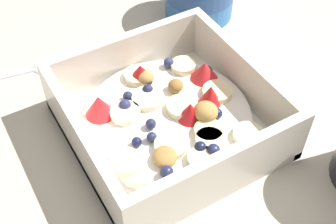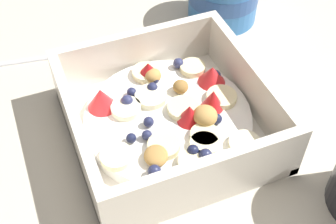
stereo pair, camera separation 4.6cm
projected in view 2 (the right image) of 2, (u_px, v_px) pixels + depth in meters
The scene contains 3 objects.
ground_plane at pixel (183, 127), 0.49m from camera, with size 2.40×2.40×0.00m, color beige.
fruit_bowl at pixel (169, 117), 0.47m from camera, with size 0.20×0.20×0.06m.
spoon at pixel (47, 56), 0.56m from camera, with size 0.05×0.17×0.01m.
Camera 2 is at (0.29, -0.13, 0.37)m, focal length 48.66 mm.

